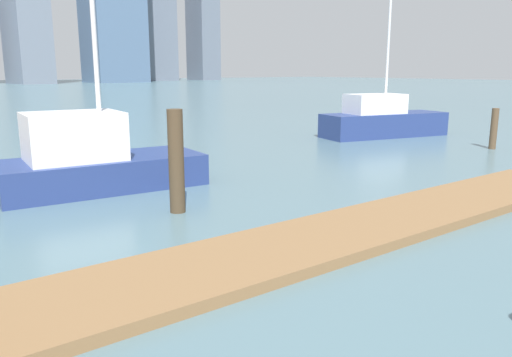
# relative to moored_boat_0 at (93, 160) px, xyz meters

# --- Properties ---
(ground_plane) EXTENTS (300.00, 300.00, 0.00)m
(ground_plane) POSITION_rel_moored_boat_0_xyz_m (-1.04, 3.57, -0.77)
(ground_plane) COLOR slate
(floating_dock) EXTENTS (14.81, 2.00, 0.18)m
(floating_dock) POSITION_rel_moored_boat_0_xyz_m (2.87, -6.55, -0.68)
(floating_dock) COLOR olive
(floating_dock) RESTS_ON ground_plane
(dock_piling_0) EXTENTS (0.26, 0.26, 1.57)m
(dock_piling_0) POSITION_rel_moored_boat_0_xyz_m (14.74, -2.60, 0.01)
(dock_piling_0) COLOR brown
(dock_piling_0) RESTS_ON ground_plane
(dock_piling_2) EXTENTS (0.33, 0.33, 2.22)m
(dock_piling_2) POSITION_rel_moored_boat_0_xyz_m (0.67, -3.19, 0.33)
(dock_piling_2) COLOR #473826
(dock_piling_2) RESTS_ON ground_plane
(moored_boat_0) EXTENTS (5.19, 2.57, 7.73)m
(moored_boat_0) POSITION_rel_moored_boat_0_xyz_m (0.00, 0.00, 0.00)
(moored_boat_0) COLOR navy
(moored_boat_0) RESTS_ON ground_plane
(moored_boat_2) EXTENTS (6.22, 3.12, 9.17)m
(moored_boat_2) POSITION_rel_moored_boat_0_xyz_m (14.28, 2.44, 0.01)
(moored_boat_2) COLOR navy
(moored_boat_2) RESTS_ON ground_plane
(skyline_tower_6) EXTENTS (9.13, 9.68, 37.84)m
(skyline_tower_6) POSITION_rel_moored_boat_0_xyz_m (61.70, 121.25, 18.15)
(skyline_tower_6) COLOR slate
(skyline_tower_6) RESTS_ON ground_plane
(skyline_tower_7) EXTENTS (6.99, 8.75, 30.08)m
(skyline_tower_7) POSITION_rel_moored_boat_0_xyz_m (75.13, 118.42, 14.27)
(skyline_tower_7) COLOR slate
(skyline_tower_7) RESTS_ON ground_plane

